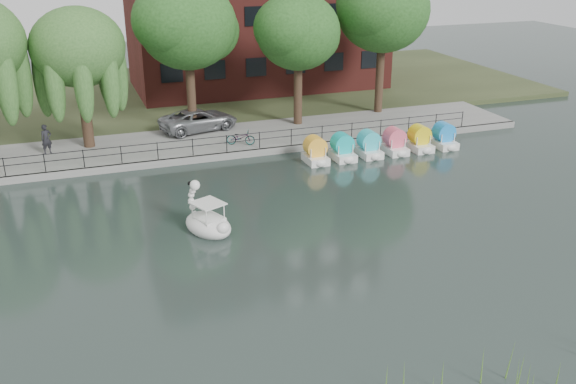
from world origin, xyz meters
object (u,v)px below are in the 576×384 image
bicycle (241,137)px  pedestrian (46,137)px  swan_boat (207,221)px  minivan (199,118)px

bicycle → pedestrian: size_ratio=0.87×
bicycle → swan_boat: (-4.44, -10.39, -0.42)m
bicycle → pedestrian: 11.19m
bicycle → pedestrian: bearing=102.2°
minivan → pedestrian: (-9.27, -1.70, 0.18)m
bicycle → swan_boat: swan_boat is taller
pedestrian → swan_boat: bearing=-85.0°
minivan → pedestrian: bearing=86.3°
bicycle → pedestrian: pedestrian is taller
minivan → bicycle: size_ratio=3.37×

